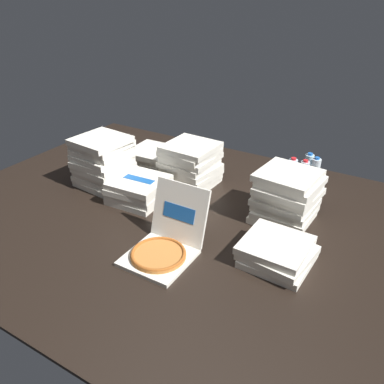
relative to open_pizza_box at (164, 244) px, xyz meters
name	(u,v)px	position (x,y,z in m)	size (l,w,h in m)	color
ground_plane	(178,216)	(-0.16, 0.38, -0.08)	(3.20, 2.40, 0.02)	black
open_pizza_box	(164,244)	(0.00, 0.00, 0.00)	(0.34, 0.45, 0.35)	silver
pizza_stack_left_mid	(287,196)	(0.45, 0.70, 0.10)	(0.40, 0.40, 0.33)	silver
pizza_stack_center_far	(103,161)	(-0.87, 0.48, 0.12)	(0.38, 0.38, 0.37)	silver
pizza_stack_left_near	(139,189)	(-0.50, 0.42, 0.01)	(0.38, 0.38, 0.17)	silver
pizza_stack_left_far	(191,165)	(-0.31, 0.80, 0.10)	(0.40, 0.39, 0.33)	silver
pizza_stack_right_near	(153,156)	(-0.79, 0.98, -0.01)	(0.37, 0.38, 0.12)	silver
pizza_stack_center_near	(277,252)	(0.56, 0.26, -0.01)	(0.39, 0.38, 0.12)	silver
water_bottle_0	(315,172)	(0.48, 1.26, 0.04)	(0.06, 0.06, 0.23)	white
water_bottle_1	(304,175)	(0.42, 1.17, 0.04)	(0.06, 0.06, 0.23)	silver
water_bottle_2	(308,168)	(0.42, 1.31, 0.04)	(0.06, 0.06, 0.23)	silver
water_bottle_3	(292,173)	(0.34, 1.17, 0.04)	(0.06, 0.06, 0.23)	silver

